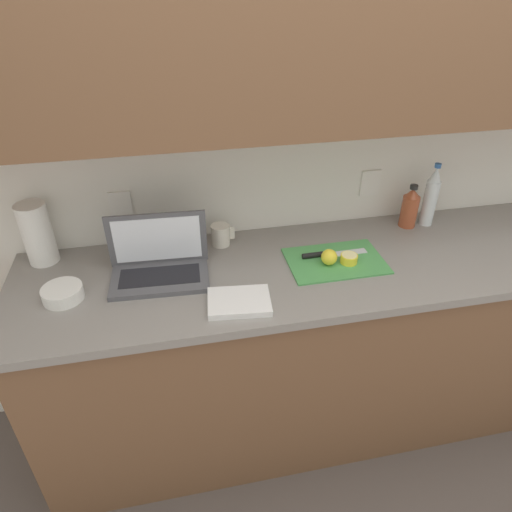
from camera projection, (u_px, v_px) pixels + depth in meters
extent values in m
plane|color=#564C47|center=(318.00, 411.00, 2.34)|extent=(12.00, 12.00, 0.00)
cube|color=white|center=(314.00, 142.00, 1.93)|extent=(5.20, 0.06, 2.60)
cube|color=white|center=(121.00, 205.00, 1.86)|extent=(0.09, 0.01, 0.12)
cube|color=white|center=(370.00, 183.00, 2.05)|extent=(0.09, 0.01, 0.12)
cube|color=brown|center=(342.00, 23.00, 1.52)|extent=(4.42, 0.32, 0.70)
cube|color=brown|center=(325.00, 348.00, 2.10)|extent=(2.47, 0.61, 0.89)
cube|color=gray|center=(335.00, 265.00, 1.85)|extent=(2.55, 0.65, 0.03)
cube|color=#515156|center=(160.00, 278.00, 1.73)|extent=(0.38, 0.24, 0.02)
cube|color=black|center=(160.00, 276.00, 1.72)|extent=(0.31, 0.14, 0.00)
cube|color=#515156|center=(158.00, 239.00, 1.75)|extent=(0.38, 0.03, 0.22)
cube|color=white|center=(157.00, 240.00, 1.75)|extent=(0.33, 0.02, 0.18)
cube|color=#4C9E51|center=(334.00, 261.00, 1.84)|extent=(0.39, 0.26, 0.01)
cube|color=silver|center=(347.00, 253.00, 1.88)|extent=(0.17, 0.04, 0.00)
cylinder|color=black|center=(315.00, 255.00, 1.85)|extent=(0.11, 0.02, 0.02)
cylinder|color=yellow|center=(349.00, 259.00, 1.81)|extent=(0.07, 0.07, 0.03)
cylinder|color=#F4EAA3|center=(349.00, 255.00, 1.80)|extent=(0.06, 0.06, 0.00)
sphere|color=yellow|center=(329.00, 257.00, 1.79)|extent=(0.06, 0.06, 0.06)
cylinder|color=silver|center=(429.00, 203.00, 2.05)|extent=(0.06, 0.06, 0.21)
cone|color=silver|center=(436.00, 174.00, 1.98)|extent=(0.05, 0.05, 0.06)
cylinder|color=#3366B2|center=(438.00, 166.00, 1.95)|extent=(0.03, 0.03, 0.02)
cylinder|color=#A34C2D|center=(409.00, 211.00, 2.05)|extent=(0.07, 0.07, 0.14)
cone|color=#A34C2D|center=(413.00, 193.00, 2.00)|extent=(0.07, 0.07, 0.04)
cylinder|color=black|center=(414.00, 187.00, 1.99)|extent=(0.03, 0.03, 0.02)
cylinder|color=silver|center=(221.00, 235.00, 1.93)|extent=(0.08, 0.08, 0.09)
cube|color=silver|center=(232.00, 233.00, 1.93)|extent=(0.02, 0.01, 0.05)
cylinder|color=white|center=(63.00, 293.00, 1.62)|extent=(0.14, 0.14, 0.05)
cylinder|color=white|center=(37.00, 234.00, 1.78)|extent=(0.11, 0.11, 0.25)
cube|color=white|center=(239.00, 302.00, 1.60)|extent=(0.24, 0.18, 0.02)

